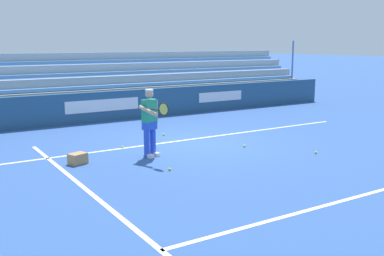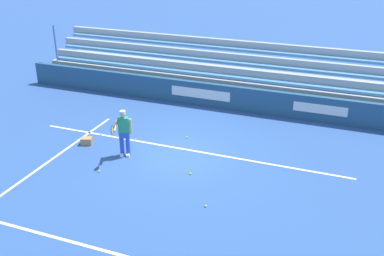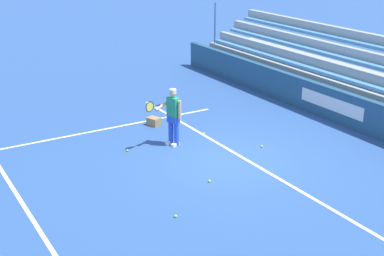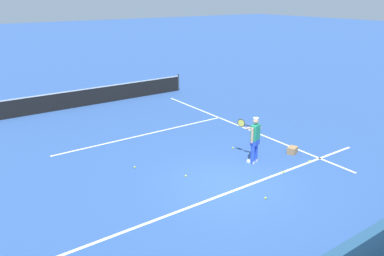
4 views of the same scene
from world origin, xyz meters
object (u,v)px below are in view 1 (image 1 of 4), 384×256
Objects in this scene: tennis_ball_midcourt at (316,153)px; tennis_ball_stray_back at (164,135)px; tennis_player at (150,122)px; tennis_ball_toward_net at (244,146)px; tennis_ball_by_box at (170,169)px; tennis_ball_far_right at (70,154)px; ball_box_cardboard at (78,159)px; tennis_ball_far_left at (123,147)px.

tennis_ball_stray_back is at bearing -61.73° from tennis_ball_midcourt.
tennis_ball_toward_net is at bearing 170.62° from tennis_player.
tennis_ball_toward_net is 3.05m from tennis_ball_by_box.
tennis_player is 25.98× the size of tennis_ball_far_right.
ball_box_cardboard is at bearing 84.37° from tennis_ball_far_right.
tennis_ball_midcourt is (-2.24, 4.17, 0.00)m from tennis_ball_stray_back.
tennis_ball_far_left is (-1.56, -0.95, -0.10)m from ball_box_cardboard.
tennis_ball_by_box is 1.00× the size of tennis_ball_midcourt.
tennis_ball_midcourt is (-4.00, 0.65, 0.00)m from tennis_ball_by_box.
ball_box_cardboard is (1.80, -0.29, -0.76)m from tennis_player.
tennis_ball_far_right is 3.38m from tennis_ball_stray_back.
tennis_ball_far_right and tennis_ball_by_box have the same top height.
tennis_ball_stray_back is (-3.33, -1.85, -0.10)m from ball_box_cardboard.
tennis_ball_far_right is at bearing 16.41° from tennis_ball_stray_back.
ball_box_cardboard is 6.06× the size of tennis_ball_far_right.
tennis_ball_far_left is at bearing -89.73° from tennis_ball_by_box.
tennis_ball_toward_net and tennis_ball_stray_back have the same top height.
ball_box_cardboard reaches higher than tennis_ball_by_box.
tennis_ball_far_right and tennis_ball_midcourt have the same top height.
tennis_ball_far_right is (1.71, -1.18, -0.86)m from tennis_player.
tennis_ball_far_right is at bearing -95.63° from ball_box_cardboard.
tennis_ball_by_box is (2.90, 0.94, 0.00)m from tennis_ball_toward_net.
tennis_ball_stray_back is (1.15, -2.57, 0.00)m from tennis_ball_toward_net.
tennis_player is 1.98m from ball_box_cardboard.
tennis_ball_far_right is 1.00× the size of tennis_ball_by_box.
tennis_ball_by_box is 1.00× the size of tennis_ball_far_left.
tennis_ball_by_box is at bearing 133.28° from ball_box_cardboard.
tennis_ball_far_left is (-1.48, -0.06, 0.00)m from tennis_ball_far_right.
tennis_ball_midcourt is at bearing 170.72° from tennis_ball_by_box.
tennis_ball_by_box is 2.63m from tennis_ball_far_left.
tennis_ball_far_left is at bearing -148.64° from ball_box_cardboard.
tennis_ball_far_right is at bearing -59.87° from tennis_ball_by_box.
tennis_player is at bearing 54.25° from tennis_ball_stray_back.
tennis_ball_toward_net is 1.00× the size of tennis_ball_far_right.
tennis_ball_midcourt is at bearing 124.50° from tennis_ball_toward_net.
tennis_ball_toward_net is at bearing 170.77° from ball_box_cardboard.
tennis_ball_far_left is 1.98m from tennis_ball_stray_back.
tennis_player is 2.25m from tennis_ball_far_right.
tennis_ball_far_left and tennis_ball_midcourt have the same top height.
tennis_ball_by_box is at bearing 18.03° from tennis_ball_toward_net.
tennis_ball_toward_net is at bearing -55.50° from tennis_ball_midcourt.
ball_box_cardboard is 2.30m from tennis_ball_by_box.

